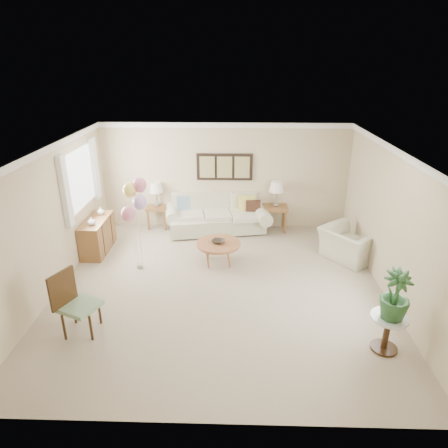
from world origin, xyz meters
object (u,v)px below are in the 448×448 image
object	(u,v)px
sofa	(217,216)
coffee_table	(219,244)
balloon_cluster	(134,198)
armchair	(349,244)
accent_chair	(74,301)

from	to	relation	value
sofa	coffee_table	world-z (taller)	sofa
coffee_table	balloon_cluster	distance (m)	1.94
coffee_table	armchair	bearing A→B (deg)	5.34
sofa	balloon_cluster	bearing A→B (deg)	-127.01
accent_chair	balloon_cluster	distance (m)	2.33
sofa	balloon_cluster	size ratio (longest dim) A/B	1.42
armchair	accent_chair	xyz separation A→B (m)	(-4.85, -2.58, 0.20)
armchair	accent_chair	bearing A→B (deg)	80.30
armchair	accent_chair	size ratio (longest dim) A/B	1.01
sofa	coffee_table	distance (m)	1.72
balloon_cluster	armchair	bearing A→B (deg)	6.79
armchair	balloon_cluster	xyz separation A→B (m)	(-4.34, -0.52, 1.16)
coffee_table	balloon_cluster	xyz separation A→B (m)	(-1.59, -0.26, 1.08)
coffee_table	accent_chair	world-z (taller)	accent_chair
coffee_table	accent_chair	size ratio (longest dim) A/B	0.87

